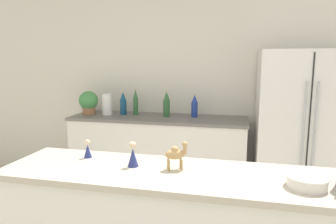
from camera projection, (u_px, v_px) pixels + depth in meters
name	position (u px, v px, depth m)	size (l,w,h in m)	color
wall_back	(206.00, 86.00, 3.72)	(8.00, 0.06, 2.55)	silver
back_counter	(158.00, 154.00, 3.66)	(2.10, 0.63, 0.93)	silver
refrigerator	(301.00, 131.00, 3.18)	(0.92, 0.71, 1.69)	silver
potted_plant	(89.00, 102.00, 3.73)	(0.23, 0.23, 0.29)	#9E6B47
paper_towel_roll	(107.00, 104.00, 3.70)	(0.12, 0.12, 0.26)	white
back_bottle_0	(123.00, 103.00, 3.73)	(0.08, 0.08, 0.29)	navy
back_bottle_1	(167.00, 104.00, 3.59)	(0.08, 0.08, 0.31)	#2D6033
back_bottle_2	(136.00, 102.00, 3.70)	(0.06, 0.06, 0.33)	#2D6033
back_bottle_3	(195.00, 106.00, 3.55)	(0.08, 0.08, 0.28)	navy
fruit_bowl	(307.00, 181.00, 1.40)	(0.19, 0.19, 0.06)	white
camel_figurine	(176.00, 154.00, 1.62)	(0.13, 0.09, 0.16)	tan
wise_man_figurine_blue	(133.00, 156.00, 1.68)	(0.06, 0.06, 0.14)	navy
wise_man_figurine_crimson	(88.00, 150.00, 1.84)	(0.05, 0.05, 0.11)	navy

